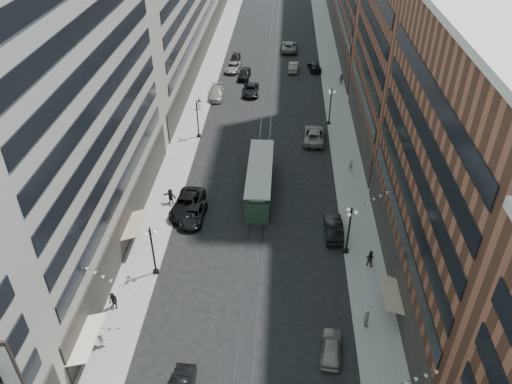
% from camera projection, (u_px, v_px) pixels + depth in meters
% --- Properties ---
extents(ground, '(220.00, 220.00, 0.00)m').
position_uv_depth(ground, '(266.00, 123.00, 73.52)').
color(ground, black).
rests_on(ground, ground).
extents(sidewalk_west, '(4.00, 180.00, 0.15)m').
position_uv_depth(sidewalk_west, '(202.00, 93.00, 82.17)').
color(sidewalk_west, gray).
rests_on(sidewalk_west, ground).
extents(sidewalk_east, '(4.00, 180.00, 0.15)m').
position_uv_depth(sidewalk_east, '(336.00, 96.00, 81.14)').
color(sidewalk_east, gray).
rests_on(sidewalk_east, ground).
extents(rail_west, '(0.12, 180.00, 0.02)m').
position_uv_depth(rail_west, '(264.00, 95.00, 81.72)').
color(rail_west, '#2D2D33').
rests_on(rail_west, ground).
extents(rail_east, '(0.12, 180.00, 0.02)m').
position_uv_depth(rail_east, '(273.00, 95.00, 81.66)').
color(rail_east, '#2D2D33').
rests_on(rail_east, ground).
extents(building_west_mid, '(8.00, 36.00, 28.00)m').
position_uv_depth(building_west_mid, '(64.00, 116.00, 44.20)').
color(building_west_mid, gray).
rests_on(building_west_mid, ground).
extents(building_east_mid, '(8.00, 30.00, 24.00)m').
position_uv_depth(building_east_mid, '(464.00, 178.00, 39.66)').
color(building_east_mid, brown).
rests_on(building_east_mid, ground).
extents(lamppost_sw_far, '(1.03, 1.14, 5.52)m').
position_uv_depth(lamppost_sw_far, '(153.00, 249.00, 46.00)').
color(lamppost_sw_far, black).
rests_on(lamppost_sw_far, sidewalk_west).
extents(lamppost_sw_mid, '(1.03, 1.14, 5.52)m').
position_uv_depth(lamppost_sw_mid, '(197.00, 118.00, 68.08)').
color(lamppost_sw_mid, black).
rests_on(lamppost_sw_mid, sidewalk_west).
extents(lamppost_se_far, '(1.03, 1.14, 5.52)m').
position_uv_depth(lamppost_se_far, '(349.00, 229.00, 48.41)').
color(lamppost_se_far, black).
rests_on(lamppost_se_far, sidewalk_east).
extents(lamppost_se_mid, '(1.03, 1.14, 5.52)m').
position_uv_depth(lamppost_se_mid, '(330.00, 105.00, 71.31)').
color(lamppost_se_mid, black).
rests_on(lamppost_se_mid, sidewalk_east).
extents(streetcar, '(2.81, 12.69, 3.51)m').
position_uv_depth(streetcar, '(260.00, 180.00, 58.04)').
color(streetcar, '#243829').
rests_on(streetcar, ground).
extents(car_2, '(2.61, 5.26, 1.43)m').
position_uv_depth(car_2, '(193.00, 214.00, 54.22)').
color(car_2, black).
rests_on(car_2, ground).
extents(car_4, '(2.13, 4.28, 1.40)m').
position_uv_depth(car_4, '(331.00, 347.00, 39.93)').
color(car_4, slate).
rests_on(car_4, ground).
extents(pedestrian_2, '(0.99, 0.79, 1.80)m').
position_uv_depth(pedestrian_2, '(113.00, 301.00, 43.51)').
color(pedestrian_2, black).
rests_on(pedestrian_2, sidewalk_west).
extents(pedestrian_4, '(0.60, 1.11, 1.81)m').
position_uv_depth(pedestrian_4, '(367.00, 319.00, 41.89)').
color(pedestrian_4, '#AA9C8D').
rests_on(pedestrian_4, sidewalk_east).
extents(car_7, '(3.67, 6.63, 1.76)m').
position_uv_depth(car_7, '(187.00, 204.00, 55.45)').
color(car_7, black).
rests_on(car_7, ground).
extents(car_8, '(2.55, 5.67, 1.61)m').
position_uv_depth(car_8, '(216.00, 93.00, 80.38)').
color(car_8, gray).
rests_on(car_8, ground).
extents(car_9, '(1.78, 4.16, 1.40)m').
position_uv_depth(car_9, '(236.00, 57.00, 94.07)').
color(car_9, black).
rests_on(car_9, ground).
extents(car_10, '(1.79, 5.06, 1.66)m').
position_uv_depth(car_10, '(334.00, 228.00, 52.13)').
color(car_10, black).
rests_on(car_10, ground).
extents(car_11, '(3.31, 6.43, 1.74)m').
position_uv_depth(car_11, '(314.00, 135.00, 68.71)').
color(car_11, slate).
rests_on(car_11, ground).
extents(car_12, '(2.61, 5.08, 1.41)m').
position_uv_depth(car_12, '(314.00, 66.00, 90.25)').
color(car_12, black).
rests_on(car_12, ground).
extents(car_13, '(2.24, 4.98, 1.66)m').
position_uv_depth(car_13, '(244.00, 74.00, 87.03)').
color(car_13, black).
rests_on(car_13, ground).
extents(car_14, '(1.87, 4.78, 1.55)m').
position_uv_depth(car_14, '(293.00, 67.00, 89.93)').
color(car_14, '#636358').
rests_on(car_14, ground).
extents(pedestrian_5, '(1.82, 1.13, 1.90)m').
position_uv_depth(pedestrian_5, '(170.00, 196.00, 56.34)').
color(pedestrian_5, black).
rests_on(pedestrian_5, sidewalk_west).
extents(pedestrian_6, '(1.09, 0.54, 1.82)m').
position_uv_depth(pedestrian_6, '(200.00, 103.00, 76.64)').
color(pedestrian_6, '#A49888').
rests_on(pedestrian_6, sidewalk_west).
extents(pedestrian_7, '(0.99, 0.81, 1.78)m').
position_uv_depth(pedestrian_7, '(370.00, 258.00, 48.02)').
color(pedestrian_7, black).
rests_on(pedestrian_7, sidewalk_east).
extents(pedestrian_8, '(0.80, 0.75, 1.84)m').
position_uv_depth(pedestrian_8, '(351.00, 165.00, 61.93)').
color(pedestrian_8, gray).
rests_on(pedestrian_8, sidewalk_east).
extents(pedestrian_9, '(1.23, 0.81, 1.76)m').
position_uv_depth(pedestrian_9, '(341.00, 79.00, 84.42)').
color(pedestrian_9, black).
rests_on(pedestrian_9, sidewalk_east).
extents(car_extra_0, '(3.01, 6.47, 1.79)m').
position_uv_depth(car_extra_0, '(289.00, 46.00, 98.63)').
color(car_extra_0, '#67665B').
rests_on(car_extra_0, ground).
extents(car_extra_1, '(2.79, 5.24, 1.40)m').
position_uv_depth(car_extra_1, '(233.00, 67.00, 89.93)').
color(car_extra_1, slate).
rests_on(car_extra_1, ground).
extents(car_extra_2, '(2.58, 5.39, 1.48)m').
position_uv_depth(car_extra_2, '(251.00, 90.00, 81.57)').
color(car_extra_2, black).
rests_on(car_extra_2, ground).
extents(pedestrian_extra_0, '(1.14, 0.50, 1.73)m').
position_uv_depth(pedestrian_extra_0, '(101.00, 338.00, 40.29)').
color(pedestrian_extra_0, '#A59D89').
rests_on(pedestrian_extra_0, sidewalk_west).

